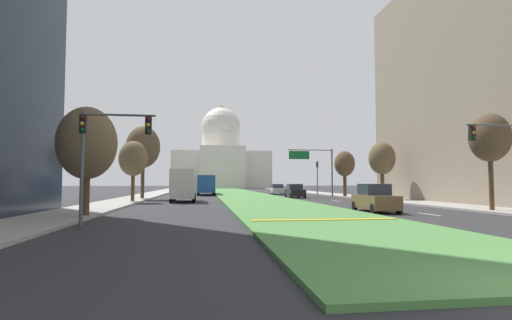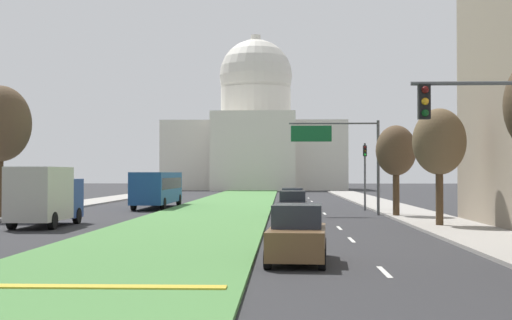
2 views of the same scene
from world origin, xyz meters
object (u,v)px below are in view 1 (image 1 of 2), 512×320
(traffic_light_far_right, at_px, (317,173))
(box_truck_delivery, at_px, (183,185))
(overhead_guide_sign, at_px, (315,162))
(traffic_light_near_left, at_px, (102,142))
(street_tree_right_near, at_px, (490,138))
(street_tree_left_near, at_px, (87,144))
(city_bus, at_px, (206,183))
(street_tree_left_mid, at_px, (133,159))
(sedan_lead_stopped, at_px, (375,199))
(street_tree_right_mid, at_px, (382,159))
(sedan_distant, at_px, (277,190))
(capitol_building, at_px, (221,159))
(traffic_light_near_right, at_px, (507,148))
(street_tree_right_far, at_px, (345,164))
(street_tree_left_far, at_px, (143,147))
(sedan_midblock, at_px, (295,191))

(traffic_light_far_right, distance_m, box_truck_delivery, 25.96)
(overhead_guide_sign, height_order, box_truck_delivery, overhead_guide_sign)
(traffic_light_near_left, xyz_separation_m, street_tree_right_near, (23.36, 4.88, 1.08))
(street_tree_left_near, bearing_deg, city_bus, 79.53)
(street_tree_right_near, height_order, street_tree_left_mid, street_tree_right_near)
(traffic_light_far_right, height_order, street_tree_left_mid, street_tree_left_mid)
(street_tree_left_mid, height_order, sedan_lead_stopped, street_tree_left_mid)
(street_tree_left_mid, distance_m, street_tree_right_mid, 25.76)
(sedan_distant, height_order, city_bus, city_bus)
(traffic_light_near_left, bearing_deg, street_tree_right_mid, 41.64)
(capitol_building, xyz_separation_m, sedan_lead_stopped, (5.42, -105.33, -8.86))
(street_tree_left_mid, distance_m, sedan_lead_stopped, 23.08)
(traffic_light_near_right, xyz_separation_m, city_bus, (-15.85, 41.15, -2.03))
(capitol_building, distance_m, street_tree_right_near, 107.48)
(street_tree_right_mid, height_order, box_truck_delivery, street_tree_right_mid)
(traffic_light_far_right, height_order, street_tree_right_far, street_tree_right_far)
(traffic_light_near_left, xyz_separation_m, street_tree_left_far, (-2.26, 26.96, 2.14))
(traffic_light_near_right, relative_size, city_bus, 0.47)
(street_tree_right_far, xyz_separation_m, sedan_midblock, (-6.71, -0.37, -3.47))
(sedan_distant, bearing_deg, street_tree_left_far, -141.17)
(traffic_light_far_right, distance_m, street_tree_right_mid, 17.63)
(traffic_light_far_right, xyz_separation_m, street_tree_left_near, (-23.59, -34.14, 0.81))
(street_tree_right_mid, height_order, sedan_lead_stopped, street_tree_right_mid)
(street_tree_right_near, xyz_separation_m, street_tree_right_mid, (0.25, 16.12, -0.40))
(street_tree_left_near, distance_m, street_tree_right_far, 35.31)
(sedan_distant, xyz_separation_m, box_truck_delivery, (-13.56, -20.83, 0.90))
(street_tree_right_mid, distance_m, city_bus, 27.96)
(street_tree_left_near, xyz_separation_m, box_truck_delivery, (4.51, 16.62, -2.45))
(box_truck_delivery, bearing_deg, street_tree_left_mid, -170.94)
(traffic_light_near_left, bearing_deg, street_tree_right_far, 52.59)
(sedan_distant, bearing_deg, traffic_light_near_left, -111.16)
(street_tree_left_near, xyz_separation_m, sedan_midblock, (17.89, 24.96, -3.32))
(overhead_guide_sign, height_order, street_tree_right_far, overhead_guide_sign)
(street_tree_right_mid, relative_size, street_tree_right_far, 1.05)
(traffic_light_near_right, bearing_deg, street_tree_right_mid, 82.34)
(traffic_light_near_left, distance_m, street_tree_left_far, 27.14)
(capitol_building, height_order, traffic_light_near_left, capitol_building)
(traffic_light_far_right, relative_size, street_tree_left_mid, 0.88)
(sedan_distant, bearing_deg, city_bus, -179.46)
(traffic_light_far_right, height_order, street_tree_left_near, street_tree_left_near)
(traffic_light_near_left, xyz_separation_m, box_truck_delivery, (2.62, 20.97, -2.12))
(traffic_light_near_left, distance_m, street_tree_right_near, 23.89)
(overhead_guide_sign, distance_m, street_tree_right_mid, 11.99)
(traffic_light_near_left, bearing_deg, sedan_distant, 68.84)
(street_tree_left_near, distance_m, city_bus, 38.05)
(sedan_midblock, xyz_separation_m, box_truck_delivery, (-13.38, -8.34, 0.87))
(traffic_light_far_right, distance_m, street_tree_right_near, 33.68)
(street_tree_left_mid, bearing_deg, traffic_light_near_left, -83.95)
(street_tree_right_far, bearing_deg, box_truck_delivery, -156.54)
(street_tree_left_far, bearing_deg, traffic_light_far_right, 25.69)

